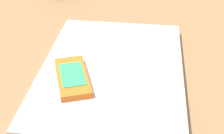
{
  "coord_description": "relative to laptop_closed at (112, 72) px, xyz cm",
  "views": [
    {
      "loc": [
        -50.11,
        -21.65,
        36.53
      ],
      "look_at": [
        -7.4,
        -4.57,
        5.0
      ],
      "focal_mm": 51.7,
      "sensor_mm": 36.0,
      "label": 1
    }
  ],
  "objects": [
    {
      "name": "desk_surface",
      "position": [
        7.4,
        4.57,
        -2.51
      ],
      "size": [
        120.0,
        80.0,
        3.0
      ],
      "primitive_type": "cube",
      "color": "olive",
      "rests_on": "ground"
    },
    {
      "name": "cell_phone_on_laptop",
      "position": [
        -5.89,
        4.21,
        1.6
      ],
      "size": [
        11.56,
        10.1,
        1.24
      ],
      "color": "orange",
      "rests_on": "laptop_closed"
    },
    {
      "name": "laptop_closed",
      "position": [
        0.0,
        0.0,
        0.0
      ],
      "size": [
        39.12,
        32.07,
        2.01
      ],
      "primitive_type": "cube",
      "rotation": [
        0.0,
        0.0,
        0.26
      ],
      "color": "#B7BABC",
      "rests_on": "desk_surface"
    }
  ]
}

